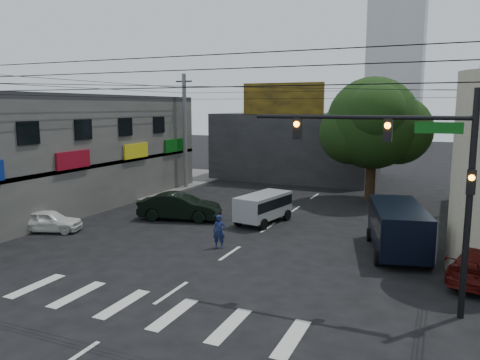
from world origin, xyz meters
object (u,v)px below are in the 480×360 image
Objects in this scene: street_tree at (373,123)px; silver_minivan at (263,209)px; white_compact at (48,221)px; traffic_gantry at (413,165)px; dark_sedan at (180,207)px; traffic_officer at (219,232)px; utility_pole_far_left at (185,132)px; utility_pole_far_right at (477,140)px; navy_van at (398,230)px.

street_tree is 11.23m from silver_minivan.
traffic_gantry is at bearing -119.40° from white_compact.
dark_sedan is 7.22m from white_compact.
street_tree is 2.10× the size of silver_minivan.
utility_pole_far_left is at bearing 107.26° from traffic_officer.
traffic_officer is (4.64, -4.11, 0.01)m from dark_sedan.
utility_pole_far_right reaches higher than silver_minivan.
silver_minivan reaches higher than traffic_officer.
dark_sedan is at bearing 69.31° from navy_van.
utility_pole_far_left is at bearing -21.63° from white_compact.
utility_pole_far_left reaches higher than silver_minivan.
utility_pole_far_right is 14.27m from silver_minivan.
traffic_gantry reaches higher than navy_van.
navy_van reaches higher than traffic_officer.
utility_pole_far_right is at bearing 81.06° from traffic_gantry.
dark_sedan is 4.99m from silver_minivan.
navy_van is (17.47, -10.92, -3.50)m from utility_pole_far_left.
utility_pole_far_right is at bearing -31.33° from navy_van.
silver_minivan is (-11.12, -8.12, -3.76)m from utility_pole_far_right.
traffic_gantry is 10.18m from traffic_officer.
utility_pole_far_right is (6.50, -1.00, -0.87)m from street_tree.
white_compact is (-21.00, -14.50, -4.01)m from utility_pole_far_right.
navy_van is at bearing -32.00° from utility_pole_far_left.
navy_van is (17.47, 3.58, 0.51)m from white_compact.
utility_pole_far_right reaches higher than traffic_officer.
traffic_gantry is 12.88m from silver_minivan.
utility_pole_far_left reaches higher than traffic_officer.
utility_pole_far_left is 1.57× the size of navy_van.
silver_minivan is 5.33m from traffic_officer.
traffic_gantry is at bearing -125.94° from silver_minivan.
traffic_officer is (-8.64, 3.56, -4.03)m from traffic_gantry.
white_compact is at bearing 88.17° from navy_van.
white_compact is at bearing 121.82° from dark_sedan.
silver_minivan is at bearing 133.55° from traffic_gantry.
dark_sedan is at bearing 150.00° from traffic_gantry.
utility_pole_far_left is 13.33m from silver_minivan.
navy_van is (7.59, -2.79, 0.26)m from silver_minivan.
traffic_gantry is 0.78× the size of utility_pole_far_right.
white_compact is at bearing -133.09° from street_tree.
white_compact is 9.74m from traffic_officer.
street_tree is 6.63m from utility_pole_far_right.
utility_pole_far_right is 25.83m from white_compact.
dark_sedan is 12.54m from navy_van.
dark_sedan is at bearing 119.96° from traffic_officer.
white_compact is 2.35× the size of traffic_officer.
utility_pole_far_left is 1.00× the size of utility_pole_far_right.
silver_minivan is at bearing 69.35° from traffic_officer.
traffic_gantry is at bearing -133.91° from dark_sedan.
utility_pole_far_left is (-18.32, 17.00, -0.23)m from traffic_gantry.
silver_minivan is at bearing -39.43° from utility_pole_far_left.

